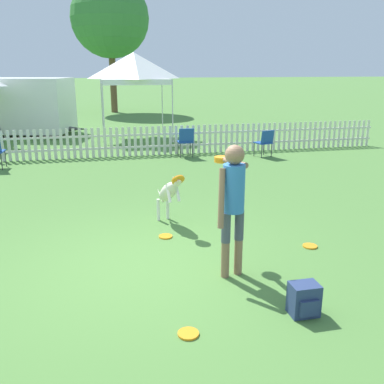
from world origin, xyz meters
name	(u,v)px	position (x,y,z in m)	size (l,w,h in m)	color
ground_plane	(143,268)	(0.00, 0.00, 0.00)	(240.00, 240.00, 0.00)	#4C7A38
handler_person	(232,194)	(1.14, -0.43, 1.11)	(0.47, 1.10, 1.76)	#8C664C
leaping_dog	(169,192)	(0.65, 1.59, 0.61)	(0.43, 1.05, 1.01)	beige
frisbee_near_handler	(310,246)	(2.61, 0.15, 0.01)	(0.22, 0.22, 0.02)	orange
frisbee_near_dog	(188,334)	(0.29, -1.66, 0.01)	(0.22, 0.22, 0.02)	orange
frisbee_midfield	(166,236)	(0.49, 1.03, 0.01)	(0.22, 0.22, 0.02)	orange
backpack_on_grass	(304,300)	(1.63, -1.56, 0.18)	(0.32, 0.28, 0.37)	navy
picket_fence	(114,142)	(0.00, 7.92, 0.46)	(17.83, 0.04, 0.91)	silver
folding_chair_center	(186,140)	(2.15, 7.37, 0.54)	(0.47, 0.49, 0.90)	#333338
folding_chair_green_right	(265,141)	(4.53, 6.85, 0.50)	(0.56, 0.58, 0.84)	#333338
canopy_tent_secondary	(134,68)	(1.01, 11.44, 2.65)	(2.53, 2.53, 3.23)	silver
equipment_trailer	(16,105)	(-3.67, 13.39, 1.21)	(5.25, 3.29, 2.28)	white
tree_left_grove	(110,18)	(0.66, 22.04, 5.48)	(4.61, 4.61, 7.81)	brown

